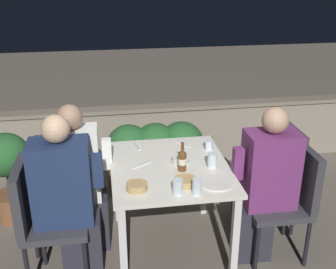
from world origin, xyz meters
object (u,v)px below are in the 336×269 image
at_px(chair_left_far, 53,189).
at_px(potted_plant, 7,168).
at_px(person_navy_jumper, 68,198).
at_px(person_white_polo, 80,179).
at_px(beer_bottle, 182,160).
at_px(person_purple_stripe, 264,185).
at_px(chair_right_near, 289,192).
at_px(chair_left_near, 39,211).
at_px(chair_right_far, 277,168).

distance_m(chair_left_far, potted_plant, 0.66).
height_order(person_navy_jumper, chair_left_far, person_navy_jumper).
relative_size(person_white_polo, potted_plant, 1.49).
bearing_deg(beer_bottle, person_purple_stripe, -8.32).
bearing_deg(beer_bottle, person_white_polo, 162.62).
bearing_deg(chair_right_near, beer_bottle, 173.77).
relative_size(chair_left_near, chair_right_far, 1.00).
distance_m(chair_left_far, person_white_polo, 0.22).
distance_m(person_white_polo, chair_right_near, 1.60).
bearing_deg(chair_left_far, chair_left_near, -102.75).
bearing_deg(chair_left_near, person_purple_stripe, -0.76).
height_order(person_navy_jumper, chair_right_far, person_navy_jumper).
height_order(person_white_polo, person_purple_stripe, person_purple_stripe).
bearing_deg(person_white_polo, chair_right_near, -11.71).
bearing_deg(potted_plant, beer_bottle, -27.58).
bearing_deg(chair_left_far, chair_right_far, 1.94).
height_order(person_white_polo, chair_right_far, person_white_polo).
bearing_deg(beer_bottle, chair_right_near, -6.23).
bearing_deg(chair_left_far, person_white_polo, 0.00).
distance_m(person_white_polo, chair_right_far, 1.63).
bearing_deg(beer_bottle, chair_right_far, 18.77).
bearing_deg(chair_left_near, beer_bottle, 3.73).
relative_size(chair_right_near, potted_plant, 1.11).
bearing_deg(person_white_polo, beer_bottle, -17.38).
relative_size(chair_left_near, person_purple_stripe, 0.74).
bearing_deg(person_navy_jumper, chair_left_far, 114.24).
bearing_deg(potted_plant, chair_left_far, -48.32).
distance_m(chair_left_far, chair_right_near, 1.80).
bearing_deg(person_navy_jumper, potted_plant, 125.88).
bearing_deg(chair_right_far, beer_bottle, -161.23).
height_order(chair_left_far, person_white_polo, person_white_polo).
distance_m(person_purple_stripe, potted_plant, 2.17).
bearing_deg(chair_right_near, potted_plant, 159.66).
xyz_separation_m(chair_left_near, chair_right_far, (1.90, 0.36, 0.00)).
xyz_separation_m(chair_left_far, person_purple_stripe, (1.56, -0.32, 0.08)).
height_order(chair_right_near, beer_bottle, beer_bottle).
height_order(chair_left_near, person_purple_stripe, person_purple_stripe).
distance_m(chair_right_near, person_purple_stripe, 0.22).
bearing_deg(person_navy_jumper, chair_right_near, -0.76).
relative_size(beer_bottle, potted_plant, 0.27).
relative_size(chair_left_far, potted_plant, 1.11).
bearing_deg(person_purple_stripe, chair_left_near, 179.24).
bearing_deg(chair_right_far, person_purple_stripe, -124.92).
bearing_deg(person_navy_jumper, person_white_polo, 77.02).
bearing_deg(person_white_polo, person_navy_jumper, -102.98).
bearing_deg(person_white_polo, chair_right_far, 2.19).
bearing_deg(chair_left_near, chair_right_near, -0.68).
distance_m(chair_left_far, chair_right_far, 1.83).
distance_m(chair_left_near, beer_bottle, 1.07).
distance_m(person_white_polo, person_purple_stripe, 1.39).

